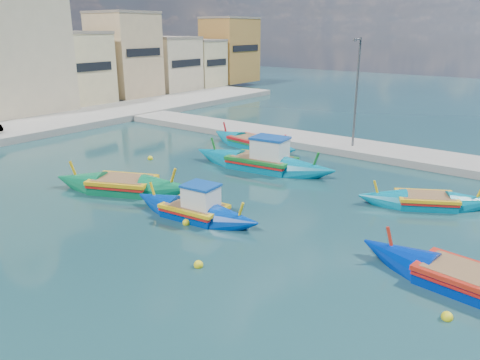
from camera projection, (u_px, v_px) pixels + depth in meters
ground at (305, 273)px, 17.20m from camera, size 160.00×160.00×0.00m
east_quay at (440, 161)px, 30.78m from camera, size 4.00×70.00×0.50m
quay_street_lamp at (356, 92)px, 32.53m from camera, size 1.18×0.16×8.00m
luzzu_turquoise_cabin at (262, 163)px, 29.84m from camera, size 3.31×10.48×3.31m
luzzu_blue_cabin at (195, 211)px, 22.22m from camera, size 2.39×7.46×2.60m
luzzu_cyan_mid at (253, 143)px, 35.40m from camera, size 3.42×8.96×2.59m
luzzu_green at (123, 186)px, 25.77m from camera, size 5.33×8.55×2.65m
luzzu_blue_south at (471, 284)px, 16.01m from camera, size 3.02×8.76×2.48m
luzzu_cyan_south at (426, 202)px, 23.58m from camera, size 4.97×6.98×2.18m
mooring_buoys at (223, 217)px, 22.11m from camera, size 26.85×21.56×0.36m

